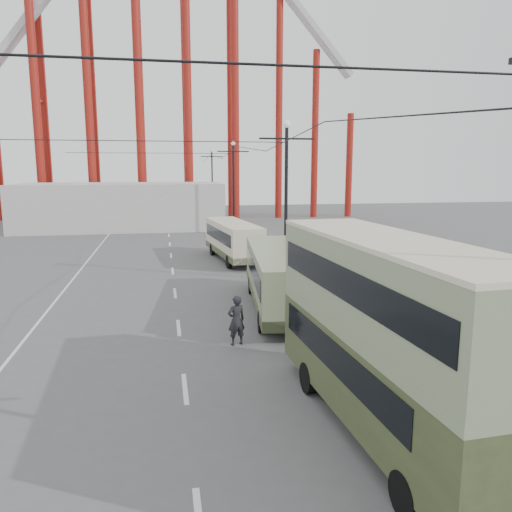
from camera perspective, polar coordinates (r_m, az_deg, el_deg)
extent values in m
plane|color=#505153|center=(12.44, -2.24, -22.19)|extent=(160.00, 160.00, 0.00)
cube|color=silver|center=(30.16, -9.39, -2.83)|extent=(0.15, 82.00, 0.01)
cube|color=silver|center=(31.89, 2.14, -2.01)|extent=(0.12, 120.00, 0.01)
cube|color=silver|center=(31.62, -20.38, -2.74)|extent=(0.12, 120.00, 0.01)
cylinder|color=black|center=(29.37, 3.44, 5.81)|extent=(0.20, 0.20, 9.00)
cylinder|color=black|center=(29.98, 3.36, -2.31)|extent=(0.44, 0.44, 0.50)
cube|color=black|center=(29.34, 3.52, 13.24)|extent=(3.20, 0.10, 0.10)
sphere|color=white|center=(29.40, 3.54, 14.79)|extent=(0.44, 0.44, 0.44)
cylinder|color=black|center=(50.97, -2.58, 7.58)|extent=(0.20, 0.20, 9.00)
cylinder|color=black|center=(51.32, -2.55, 2.83)|extent=(0.44, 0.44, 0.50)
cube|color=black|center=(50.95, -2.62, 11.85)|extent=(3.20, 0.10, 0.10)
sphere|color=white|center=(50.98, -2.63, 12.75)|extent=(0.44, 0.44, 0.44)
cylinder|color=black|center=(72.80, -5.02, 8.26)|extent=(0.20, 0.20, 9.00)
cylinder|color=black|center=(73.05, -4.97, 4.93)|extent=(0.44, 0.44, 0.50)
cube|color=black|center=(72.79, -5.07, 11.26)|extent=(3.20, 0.10, 0.10)
sphere|color=white|center=(72.81, -5.08, 11.88)|extent=(0.44, 0.44, 0.44)
cylinder|color=maroon|center=(67.37, -23.80, 15.01)|extent=(1.00, 1.00, 27.00)
cylinder|color=maroon|center=(71.26, -23.06, 14.74)|extent=(1.00, 1.00, 27.00)
cylinder|color=maroon|center=(66.95, -18.79, 19.25)|extent=(1.00, 1.00, 36.00)
cylinder|color=maroon|center=(70.87, -18.32, 18.73)|extent=(1.00, 1.00, 36.00)
cylinder|color=maroon|center=(67.37, -13.52, 23.34)|extent=(1.00, 1.00, 45.00)
cylinder|color=maroon|center=(71.26, -13.36, 22.59)|extent=(1.00, 1.00, 45.00)
cylinder|color=maroon|center=(68.32, -8.04, 26.36)|extent=(1.00, 1.00, 52.00)
cylinder|color=maroon|center=(72.16, -8.21, 25.45)|extent=(1.00, 1.00, 52.00)
cylinder|color=maroon|center=(73.12, -2.98, 26.55)|extent=(1.00, 1.00, 55.00)
cylinder|color=maroon|center=(68.72, 2.66, 16.97)|extent=(0.90, 0.90, 30.00)
cylinder|color=maroon|center=(69.65, 6.75, 13.51)|extent=(0.90, 0.90, 22.00)
cylinder|color=maroon|center=(71.15, 10.59, 10.11)|extent=(0.90, 0.90, 14.00)
cube|color=#B3B2B7|center=(71.65, 6.98, 23.94)|extent=(9.89, 2.00, 10.87)
cube|color=#AFAFAA|center=(57.75, -15.09, 5.54)|extent=(22.00, 10.00, 5.00)
cube|color=#323C20|center=(13.18, 14.39, -13.06)|extent=(2.81, 9.40, 2.04)
cube|color=black|center=(13.03, 14.48, -11.36)|extent=(2.75, 7.55, 0.84)
cube|color=gray|center=(12.78, 14.62, -8.25)|extent=(2.83, 9.40, 0.28)
cube|color=gray|center=(12.47, 14.85, -3.17)|extent=(2.81, 9.40, 2.04)
cube|color=black|center=(12.45, 14.87, -2.76)|extent=(2.82, 8.85, 0.79)
cube|color=beige|center=(12.28, 15.08, 1.73)|extent=(2.83, 9.40, 0.11)
cylinder|color=black|center=(15.39, 5.99, -13.67)|extent=(0.31, 0.94, 0.93)
cylinder|color=black|center=(16.17, 13.20, -12.68)|extent=(0.31, 0.94, 0.93)
cylinder|color=black|center=(10.96, 16.76, -24.67)|extent=(0.31, 0.94, 0.93)
cylinder|color=black|center=(12.03, 26.12, -21.91)|extent=(0.31, 0.94, 0.93)
cube|color=gray|center=(23.59, 2.43, -2.30)|extent=(3.38, 10.30, 2.21)
cube|color=black|center=(23.52, 2.44, -1.43)|extent=(3.30, 9.21, 0.87)
cube|color=#323C20|center=(23.79, 2.42, -4.36)|extent=(3.41, 10.30, 0.46)
cube|color=gray|center=(23.37, 2.45, 0.52)|extent=(3.40, 10.30, 0.15)
cylinder|color=black|center=(26.52, -0.54, -3.46)|extent=(0.36, 0.94, 0.92)
cylinder|color=black|center=(26.74, 3.91, -3.37)|extent=(0.36, 0.94, 0.92)
cylinder|color=black|center=(20.69, 0.58, -7.35)|extent=(0.36, 0.94, 0.92)
cylinder|color=black|center=(20.96, 6.29, -7.18)|extent=(0.36, 0.94, 0.92)
cube|color=beige|center=(36.29, -2.66, 1.95)|extent=(3.19, 9.13, 2.15)
cube|color=black|center=(36.24, -2.67, 2.51)|extent=(3.12, 8.07, 0.85)
cube|color=#323C20|center=(36.42, -2.65, 0.63)|extent=(3.22, 9.14, 0.45)
cube|color=beige|center=(36.15, -2.68, 3.75)|extent=(3.21, 9.14, 0.14)
cylinder|color=black|center=(38.48, -4.96, 0.70)|extent=(0.35, 0.92, 0.89)
cylinder|color=black|center=(38.94, -2.04, 0.84)|extent=(0.35, 0.92, 0.89)
cylinder|color=black|center=(33.66, -3.20, -0.61)|extent=(0.35, 0.92, 0.89)
cylinder|color=black|center=(34.18, 0.10, -0.43)|extent=(0.35, 0.92, 0.89)
imported|color=black|center=(19.01, -2.27, -7.35)|extent=(0.80, 0.64, 1.92)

